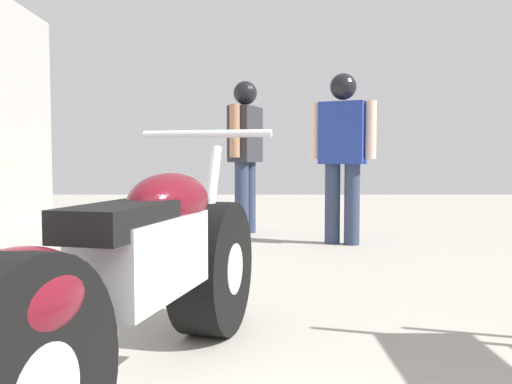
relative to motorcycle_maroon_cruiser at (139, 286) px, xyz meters
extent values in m
plane|color=#9E998E|center=(0.19, 1.98, -0.42)|extent=(19.20, 19.20, 0.00)
cylinder|color=black|center=(0.20, 0.77, -0.09)|extent=(0.39, 0.70, 0.67)
cylinder|color=silver|center=(0.20, 0.77, -0.09)|extent=(0.30, 0.31, 0.25)
cube|color=silver|center=(0.01, 0.04, 0.10)|extent=(0.41, 0.71, 0.29)
ellipsoid|color=#5B0F19|center=(0.07, 0.26, 0.29)|extent=(0.40, 0.59, 0.23)
cube|color=black|center=(-0.03, -0.14, 0.26)|extent=(0.35, 0.54, 0.10)
ellipsoid|color=#5B0F19|center=(-0.16, -0.64, 0.12)|extent=(0.38, 0.51, 0.25)
cylinder|color=silver|center=(0.19, 0.73, 0.22)|extent=(0.12, 0.27, 0.61)
cylinder|color=silver|center=(0.18, 0.69, 0.58)|extent=(0.64, 0.20, 0.04)
cylinder|color=silver|center=(-0.21, -0.23, -0.19)|extent=(0.23, 0.58, 0.09)
cylinder|color=#2D3851|center=(0.33, 4.56, 0.00)|extent=(0.21, 0.21, 0.85)
cylinder|color=#2D3851|center=(0.25, 4.36, 0.00)|extent=(0.21, 0.21, 0.85)
cube|color=#2D2D33|center=(0.29, 4.46, 0.75)|extent=(0.42, 0.53, 0.65)
cylinder|color=#9E7051|center=(0.41, 4.73, 0.78)|extent=(0.15, 0.15, 0.59)
cylinder|color=#9E7051|center=(0.18, 4.19, 0.78)|extent=(0.15, 0.15, 0.59)
sphere|color=black|center=(0.29, 4.46, 1.21)|extent=(0.23, 0.23, 0.23)
sphere|color=black|center=(0.29, 4.46, 1.23)|extent=(0.28, 0.28, 0.28)
cylinder|color=#2D3851|center=(1.41, 3.63, -0.01)|extent=(0.21, 0.21, 0.83)
cylinder|color=#2D3851|center=(1.22, 3.71, -0.01)|extent=(0.21, 0.21, 0.83)
cube|color=navy|center=(1.31, 3.67, 0.73)|extent=(0.52, 0.41, 0.64)
cylinder|color=beige|center=(1.57, 3.55, 0.75)|extent=(0.15, 0.15, 0.58)
cylinder|color=beige|center=(1.05, 3.78, 0.75)|extent=(0.15, 0.15, 0.58)
sphere|color=black|center=(1.31, 3.67, 1.18)|extent=(0.23, 0.23, 0.23)
sphere|color=black|center=(1.31, 3.67, 1.20)|extent=(0.27, 0.27, 0.27)
camera|label=1|loc=(0.42, -1.92, 0.46)|focal=38.03mm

